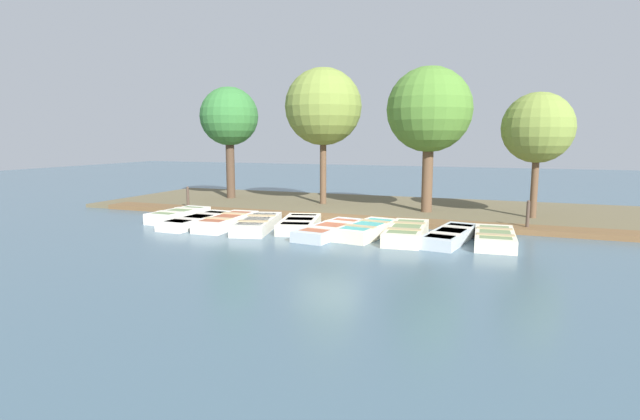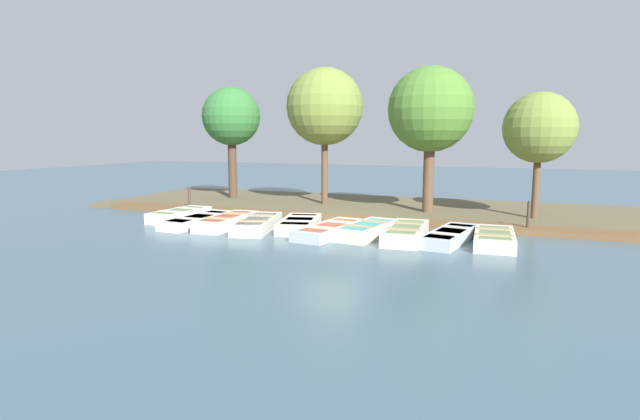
# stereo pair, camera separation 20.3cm
# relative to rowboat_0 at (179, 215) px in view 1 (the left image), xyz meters

# --- Properties ---
(ground_plane) EXTENTS (80.00, 80.00, 0.00)m
(ground_plane) POSITION_rel_rowboat_0_xyz_m (-0.57, 5.80, -0.21)
(ground_plane) COLOR #425B6B
(shore_bank) EXTENTS (8.00, 24.00, 0.15)m
(shore_bank) POSITION_rel_rowboat_0_xyz_m (-5.57, 5.80, -0.14)
(shore_bank) COLOR brown
(shore_bank) RESTS_ON ground_plane
(dock_walkway) EXTENTS (1.16, 21.28, 0.18)m
(dock_walkway) POSITION_rel_rowboat_0_xyz_m (-2.08, 5.80, -0.12)
(dock_walkway) COLOR brown
(dock_walkway) RESTS_ON ground_plane
(rowboat_0) EXTENTS (2.65, 1.19, 0.42)m
(rowboat_0) POSITION_rel_rowboat_0_xyz_m (0.00, 0.00, 0.00)
(rowboat_0) COLOR silver
(rowboat_0) RESTS_ON ground_plane
(rowboat_1) EXTENTS (3.36, 1.13, 0.34)m
(rowboat_1) POSITION_rel_rowboat_0_xyz_m (0.58, 1.23, -0.04)
(rowboat_1) COLOR silver
(rowboat_1) RESTS_ON ground_plane
(rowboat_2) EXTENTS (3.08, 1.15, 0.42)m
(rowboat_2) POSITION_rel_rowboat_0_xyz_m (0.59, 2.45, -0.00)
(rowboat_2) COLOR silver
(rowboat_2) RESTS_ON ground_plane
(rowboat_3) EXTENTS (3.37, 1.81, 0.40)m
(rowboat_3) POSITION_rel_rowboat_0_xyz_m (0.61, 3.67, -0.01)
(rowboat_3) COLOR beige
(rowboat_3) RESTS_ON ground_plane
(rowboat_4) EXTENTS (2.93, 1.78, 0.39)m
(rowboat_4) POSITION_rel_rowboat_0_xyz_m (0.09, 5.02, -0.02)
(rowboat_4) COLOR beige
(rowboat_4) RESTS_ON ground_plane
(rowboat_5) EXTENTS (3.40, 1.50, 0.35)m
(rowboat_5) POSITION_rel_rowboat_0_xyz_m (0.64, 6.34, -0.04)
(rowboat_5) COLOR #B2BCC1
(rowboat_5) RESTS_ON ground_plane
(rowboat_6) EXTENTS (3.04, 1.56, 0.42)m
(rowboat_6) POSITION_rel_rowboat_0_xyz_m (0.39, 7.51, -0.00)
(rowboat_6) COLOR beige
(rowboat_6) RESTS_ON ground_plane
(rowboat_7) EXTENTS (3.14, 1.26, 0.43)m
(rowboat_7) POSITION_rel_rowboat_0_xyz_m (0.45, 8.78, 0.00)
(rowboat_7) COLOR beige
(rowboat_7) RESTS_ON ground_plane
(rowboat_8) EXTENTS (3.42, 1.52, 0.36)m
(rowboat_8) POSITION_rel_rowboat_0_xyz_m (0.27, 10.08, -0.04)
(rowboat_8) COLOR #B2BCC1
(rowboat_8) RESTS_ON ground_plane
(rowboat_9) EXTENTS (2.79, 1.25, 0.40)m
(rowboat_9) POSITION_rel_rowboat_0_xyz_m (0.30, 11.35, -0.01)
(rowboat_9) COLOR beige
(rowboat_9) RESTS_ON ground_plane
(mooring_post_near) EXTENTS (0.11, 0.11, 1.08)m
(mooring_post_near) POSITION_rel_rowboat_0_xyz_m (-2.09, -1.06, 0.33)
(mooring_post_near) COLOR #47382D
(mooring_post_near) RESTS_ON ground_plane
(mooring_post_far) EXTENTS (0.11, 0.11, 1.08)m
(mooring_post_far) POSITION_rel_rowboat_0_xyz_m (-2.09, 12.31, 0.33)
(mooring_post_far) COLOR #47382D
(mooring_post_far) RESTS_ON ground_plane
(park_tree_far_left) EXTENTS (2.84, 2.84, 5.58)m
(park_tree_far_left) POSITION_rel_rowboat_0_xyz_m (-5.99, -1.28, 3.89)
(park_tree_far_left) COLOR #4C3828
(park_tree_far_left) RESTS_ON ground_plane
(park_tree_left) EXTENTS (3.41, 3.41, 6.19)m
(park_tree_left) POSITION_rel_rowboat_0_xyz_m (-5.52, 3.80, 4.25)
(park_tree_left) COLOR brown
(park_tree_left) RESTS_ON ground_plane
(park_tree_center) EXTENTS (3.35, 3.35, 5.90)m
(park_tree_center) POSITION_rel_rowboat_0_xyz_m (-4.63, 8.60, 3.97)
(park_tree_center) COLOR brown
(park_tree_center) RESTS_ON ground_plane
(park_tree_right) EXTENTS (2.58, 2.58, 4.77)m
(park_tree_right) POSITION_rel_rowboat_0_xyz_m (-4.47, 12.56, 3.25)
(park_tree_right) COLOR brown
(park_tree_right) RESTS_ON ground_plane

